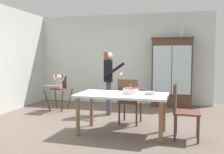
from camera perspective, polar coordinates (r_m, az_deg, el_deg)
name	(u,v)px	position (r m, az deg, el deg)	size (l,w,h in m)	color
ground_plane	(99,125)	(5.26, -3.09, -10.95)	(6.24, 6.24, 0.00)	#66564C
wall_back	(122,59)	(7.63, 2.36, 4.15)	(5.32, 0.06, 2.70)	silver
china_cabinet	(172,72)	(7.25, 13.55, 1.11)	(1.16, 0.48, 1.96)	#4C3323
ceramic_vase	(182,33)	(7.28, 15.81, 9.69)	(0.13, 0.13, 0.27)	#B2B7B2
high_chair_with_toddler	(59,86)	(6.73, -12.17, -1.95)	(0.61, 0.71, 0.95)	#4C3323
adult_person	(109,75)	(6.04, -0.71, 0.41)	(0.55, 0.54, 1.53)	#47474C
dining_table	(122,99)	(4.54, 2.33, -5.07)	(1.68, 0.93, 0.74)	silver
birthday_cake	(131,91)	(4.56, 4.31, -3.16)	(0.28, 0.28, 0.19)	white
serving_bowl	(149,93)	(4.48, 8.61, -3.69)	(0.18, 0.18, 0.06)	#B2BCC6
dining_chair_far_side	(129,98)	(5.18, 3.93, -4.90)	(0.49, 0.49, 0.96)	#4C3323
dining_chair_right_end	(181,107)	(4.44, 15.57, -6.66)	(0.47, 0.47, 0.96)	#4C3323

